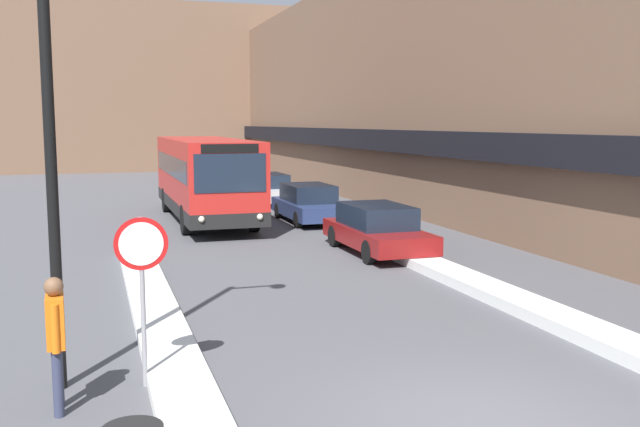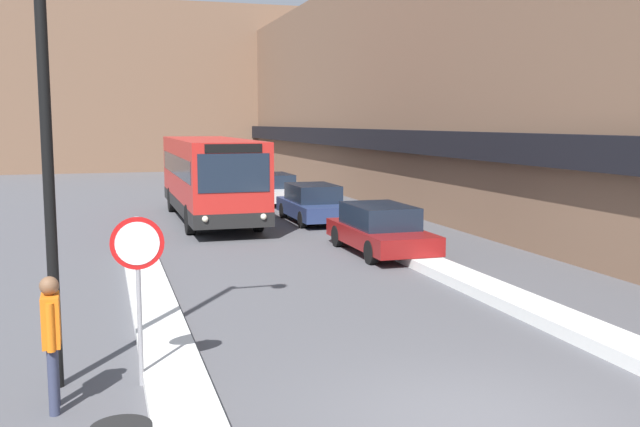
# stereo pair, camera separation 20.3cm
# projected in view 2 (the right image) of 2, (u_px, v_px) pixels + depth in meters

# --- Properties ---
(ground_plane) EXTENTS (160.00, 160.00, 0.00)m
(ground_plane) POSITION_uv_depth(u_px,v_px,m) (480.00, 423.00, 9.10)
(ground_plane) COLOR #515156
(building_row_right) EXTENTS (5.50, 60.00, 10.96)m
(building_row_right) POSITION_uv_depth(u_px,v_px,m) (416.00, 88.00, 34.07)
(building_row_right) COLOR brown
(building_row_right) RESTS_ON ground_plane
(building_backdrop_far) EXTENTS (26.00, 8.00, 13.00)m
(building_backdrop_far) POSITION_uv_depth(u_px,v_px,m) (157.00, 89.00, 58.08)
(building_backdrop_far) COLOR brown
(building_backdrop_far) RESTS_ON ground_plane
(snow_bank_left) EXTENTS (0.90, 16.88, 0.20)m
(snow_bank_left) POSITION_uv_depth(u_px,v_px,m) (161.00, 331.00, 12.75)
(snow_bank_left) COLOR silver
(snow_bank_left) RESTS_ON ground_plane
(snow_bank_right) EXTENTS (0.90, 17.93, 0.25)m
(snow_bank_right) POSITION_uv_depth(u_px,v_px,m) (516.00, 302.00, 14.75)
(snow_bank_right) COLOR silver
(snow_bank_right) RESTS_ON ground_plane
(city_bus) EXTENTS (2.65, 10.72, 3.18)m
(city_bus) POSITION_uv_depth(u_px,v_px,m) (210.00, 177.00, 27.59)
(city_bus) COLOR red
(city_bus) RESTS_ON ground_plane
(parked_car_front) EXTENTS (1.90, 4.65, 1.42)m
(parked_car_front) POSITION_uv_depth(u_px,v_px,m) (380.00, 229.00, 20.82)
(parked_car_front) COLOR maroon
(parked_car_front) RESTS_ON ground_plane
(parked_car_middle) EXTENTS (1.89, 4.53, 1.44)m
(parked_car_middle) POSITION_uv_depth(u_px,v_px,m) (313.00, 203.00, 27.36)
(parked_car_middle) COLOR navy
(parked_car_middle) RESTS_ON ground_plane
(parked_car_back) EXTENTS (1.91, 4.87, 1.39)m
(parked_car_back) POSITION_uv_depth(u_px,v_px,m) (273.00, 188.00, 33.82)
(parked_car_back) COLOR silver
(parked_car_back) RESTS_ON ground_plane
(stop_sign) EXTENTS (0.76, 0.08, 2.49)m
(stop_sign) POSITION_uv_depth(u_px,v_px,m) (138.00, 264.00, 10.16)
(stop_sign) COLOR gray
(stop_sign) RESTS_ON ground_plane
(street_lamp) EXTENTS (1.46, 0.36, 7.21)m
(street_lamp) POSITION_uv_depth(u_px,v_px,m) (64.00, 80.00, 9.87)
(street_lamp) COLOR black
(street_lamp) RESTS_ON ground_plane
(pedestrian) EXTENTS (0.25, 0.59, 1.82)m
(pedestrian) POSITION_uv_depth(u_px,v_px,m) (51.00, 331.00, 9.35)
(pedestrian) COLOR #333851
(pedestrian) RESTS_ON ground_plane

